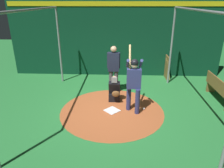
{
  "coord_description": "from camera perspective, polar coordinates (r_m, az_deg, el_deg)",
  "views": [
    {
      "loc": [
        5.98,
        0.27,
        3.38
      ],
      "look_at": [
        0.0,
        0.0,
        0.95
      ],
      "focal_mm": 33.22,
      "sensor_mm": 36.0,
      "label": 1
    }
  ],
  "objects": [
    {
      "name": "batter",
      "position": [
        6.43,
        5.98,
        0.92
      ],
      "size": [
        0.68,
        0.49,
        2.1
      ],
      "color": "navy",
      "rests_on": "ground"
    },
    {
      "name": "dirt_circle",
      "position": [
        6.87,
        0.0,
        -7.34
      ],
      "size": [
        3.37,
        3.37,
        0.01
      ],
      "primitive_type": "cylinder",
      "color": "#AD562D",
      "rests_on": "ground"
    },
    {
      "name": "cage_frame",
      "position": [
        6.11,
        0.0,
        10.69
      ],
      "size": [
        5.29,
        4.75,
        3.16
      ],
      "color": "gray",
      "rests_on": "ground"
    },
    {
      "name": "umpire",
      "position": [
        7.82,
        0.43,
        4.71
      ],
      "size": [
        0.23,
        0.49,
        1.84
      ],
      "color": "#4C4C51",
      "rests_on": "ground"
    },
    {
      "name": "ground_plane",
      "position": [
        6.87,
        0.0,
        -7.36
      ],
      "size": [
        25.72,
        25.72,
        0.0
      ],
      "primitive_type": "plane",
      "color": "#287A38"
    },
    {
      "name": "catcher",
      "position": [
        7.38,
        0.69,
        -1.99
      ],
      "size": [
        0.58,
        0.4,
        0.95
      ],
      "color": "black",
      "rests_on": "ground"
    },
    {
      "name": "baseball_0",
      "position": [
        6.98,
        8.75,
        -6.74
      ],
      "size": [
        0.07,
        0.07,
        0.07
      ],
      "primitive_type": "sphere",
      "color": "white",
      "rests_on": "dirt_circle"
    },
    {
      "name": "home_plate",
      "position": [
        6.87,
        0.0,
        -7.27
      ],
      "size": [
        0.59,
        0.59,
        0.01
      ],
      "primitive_type": "cube",
      "rotation": [
        0.0,
        0.0,
        0.79
      ],
      "color": "white",
      "rests_on": "dirt_circle"
    },
    {
      "name": "bench",
      "position": [
        8.28,
        27.45,
        -1.24
      ],
      "size": [
        1.82,
        0.36,
        0.85
      ],
      "color": "olive",
      "rests_on": "ground"
    },
    {
      "name": "back_wall",
      "position": [
        9.76,
        0.98,
        12.22
      ],
      "size": [
        0.23,
        9.72,
        3.39
      ],
      "color": "#0C3D26",
      "rests_on": "ground"
    },
    {
      "name": "bat_rack",
      "position": [
        10.03,
        14.7,
        4.63
      ],
      "size": [
        1.06,
        0.21,
        1.05
      ],
      "color": "olive",
      "rests_on": "ground"
    }
  ]
}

